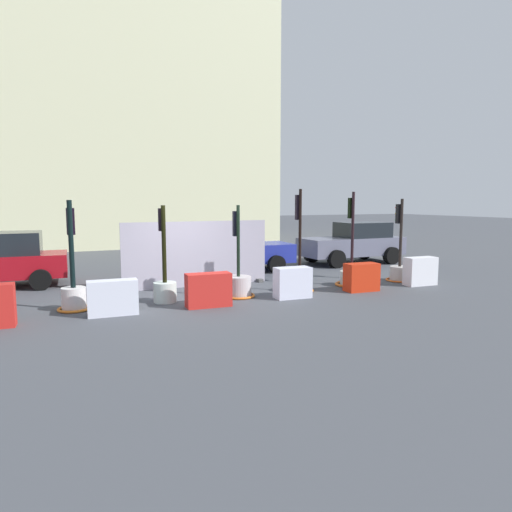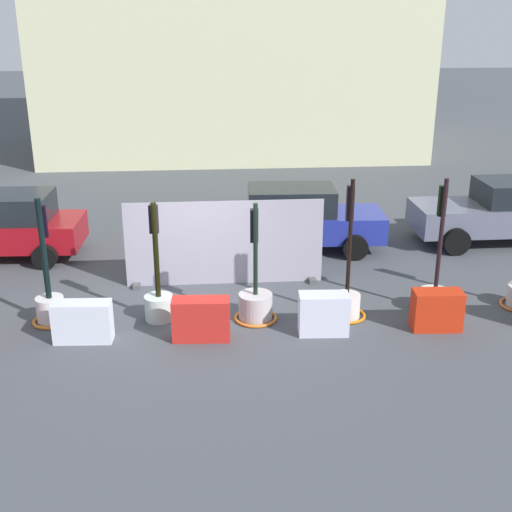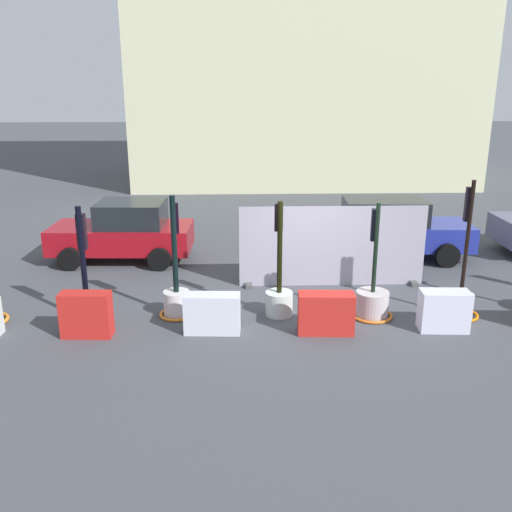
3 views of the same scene
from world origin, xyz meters
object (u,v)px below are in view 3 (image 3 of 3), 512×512
at_px(car_blue_estate, 388,229).
at_px(construction_barrier_3, 326,313).
at_px(traffic_light_2, 176,293).
at_px(construction_barrier_4, 444,311).
at_px(construction_barrier_2, 212,313).
at_px(traffic_light_1, 87,299).
at_px(construction_barrier_1, 86,315).
at_px(car_red_compact, 124,232).
at_px(traffic_light_4, 372,299).
at_px(traffic_light_5, 461,295).
at_px(traffic_light_3, 279,291).

bearing_deg(car_blue_estate, construction_barrier_3, -116.93).
height_order(traffic_light_2, construction_barrier_4, traffic_light_2).
distance_m(construction_barrier_3, car_blue_estate, 5.62).
bearing_deg(construction_barrier_2, traffic_light_2, 131.94).
distance_m(traffic_light_1, construction_barrier_1, 0.76).
xyz_separation_m(traffic_light_1, car_red_compact, (0.01, 4.26, 0.32)).
height_order(traffic_light_2, traffic_light_4, traffic_light_2).
bearing_deg(traffic_light_5, traffic_light_1, -179.92).
bearing_deg(traffic_light_4, traffic_light_5, -0.60).
bearing_deg(traffic_light_3, traffic_light_1, -177.19).
distance_m(traffic_light_2, construction_barrier_3, 3.21).
bearing_deg(construction_barrier_1, traffic_light_3, 13.69).
height_order(traffic_light_2, car_blue_estate, traffic_light_2).
height_order(traffic_light_1, construction_barrier_3, traffic_light_1).
distance_m(traffic_light_3, construction_barrier_1, 3.98).
bearing_deg(traffic_light_1, construction_barrier_3, -8.76).
distance_m(traffic_light_4, construction_barrier_4, 1.48).
relative_size(traffic_light_3, car_blue_estate, 0.55).
relative_size(traffic_light_4, construction_barrier_3, 2.21).
xyz_separation_m(traffic_light_2, car_red_compact, (-1.84, 4.03, 0.31)).
relative_size(traffic_light_2, car_blue_estate, 0.58).
bearing_deg(construction_barrier_2, traffic_light_1, 166.04).
height_order(traffic_light_2, construction_barrier_2, traffic_light_2).
height_order(traffic_light_2, construction_barrier_3, traffic_light_2).
height_order(traffic_light_4, construction_barrier_3, traffic_light_4).
xyz_separation_m(traffic_light_1, construction_barrier_4, (7.31, -0.70, -0.07)).
xyz_separation_m(traffic_light_5, construction_barrier_3, (-3.02, -0.77, -0.06)).
bearing_deg(traffic_light_1, traffic_light_5, 0.08).
bearing_deg(construction_barrier_1, traffic_light_4, 7.54).
bearing_deg(traffic_light_5, construction_barrier_1, -174.44).
xyz_separation_m(traffic_light_1, car_blue_estate, (7.44, 4.24, 0.35)).
relative_size(construction_barrier_2, construction_barrier_4, 1.14).
distance_m(traffic_light_5, construction_barrier_4, 0.94).
distance_m(traffic_light_1, traffic_light_4, 6.03).
height_order(traffic_light_2, car_red_compact, traffic_light_2).
bearing_deg(traffic_light_4, car_blue_estate, 71.38).
bearing_deg(traffic_light_4, traffic_light_2, 177.29).
height_order(traffic_light_2, construction_barrier_1, traffic_light_2).
relative_size(traffic_light_4, construction_barrier_2, 2.20).
bearing_deg(construction_barrier_3, traffic_light_2, 162.17).
distance_m(traffic_light_4, construction_barrier_3, 1.37).
distance_m(construction_barrier_1, construction_barrier_2, 2.47).
bearing_deg(traffic_light_2, traffic_light_4, -2.71).
height_order(traffic_light_1, construction_barrier_4, traffic_light_1).
height_order(traffic_light_4, traffic_light_5, traffic_light_5).
relative_size(traffic_light_5, construction_barrier_2, 2.59).
relative_size(construction_barrier_3, car_blue_estate, 0.25).
xyz_separation_m(traffic_light_2, car_blue_estate, (5.60, 4.01, 0.33)).
relative_size(traffic_light_1, traffic_light_5, 0.84).
distance_m(traffic_light_4, traffic_light_5, 1.90).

